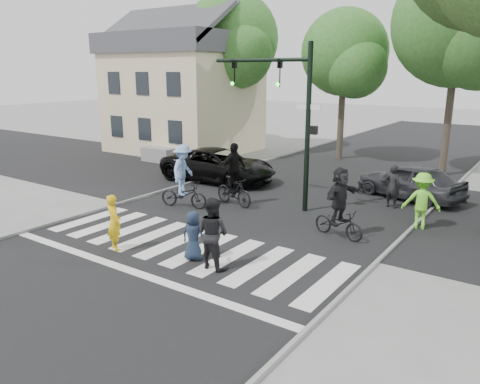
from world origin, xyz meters
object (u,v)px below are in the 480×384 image
at_px(cyclist_mid, 234,180).
at_px(car_suv, 218,165).
at_px(pedestrian_woman, 114,223).
at_px(cyclist_left, 183,181).
at_px(traffic_signal, 287,103).
at_px(pedestrian_child, 193,236).
at_px(cyclist_right, 340,206).
at_px(car_grey, 410,181).
at_px(pedestrian_adult, 213,233).

xyz_separation_m(cyclist_mid, car_suv, (-2.94, 2.89, -0.24)).
height_order(pedestrian_woman, cyclist_left, cyclist_left).
bearing_deg(traffic_signal, pedestrian_child, -85.51).
distance_m(pedestrian_child, cyclist_right, 4.70).
distance_m(pedestrian_child, cyclist_left, 5.13).
distance_m(cyclist_left, car_grey, 9.06).
bearing_deg(pedestrian_adult, pedestrian_woman, 14.92).
height_order(pedestrian_adult, cyclist_left, cyclist_left).
bearing_deg(car_grey, cyclist_mid, -30.49).
distance_m(pedestrian_adult, cyclist_right, 4.43).
xyz_separation_m(pedestrian_adult, car_grey, (2.32, 9.90, -0.23)).
xyz_separation_m(pedestrian_woman, cyclist_left, (-1.24, 4.39, 0.22)).
bearing_deg(pedestrian_adult, cyclist_right, -110.11).
relative_size(pedestrian_adult, cyclist_mid, 0.79).
bearing_deg(cyclist_mid, car_grey, 42.61).
bearing_deg(pedestrian_child, traffic_signal, -97.64).
xyz_separation_m(pedestrian_woman, cyclist_mid, (0.15, 5.69, 0.17)).
relative_size(pedestrian_child, cyclist_right, 0.63).
height_order(pedestrian_adult, cyclist_mid, cyclist_mid).
bearing_deg(pedestrian_adult, car_grey, -99.71).
relative_size(pedestrian_child, car_suv, 0.25).
bearing_deg(cyclist_mid, cyclist_right, -11.99).
bearing_deg(pedestrian_child, cyclist_mid, -78.26).
xyz_separation_m(cyclist_left, cyclist_mid, (1.39, 1.30, -0.05)).
bearing_deg(cyclist_left, cyclist_mid, 43.18).
distance_m(pedestrian_woman, cyclist_left, 4.56).
xyz_separation_m(pedestrian_adult, cyclist_mid, (-2.95, 5.06, 0.04)).
distance_m(cyclist_left, cyclist_right, 6.11).
distance_m(cyclist_mid, cyclist_right, 4.82).
distance_m(pedestrian_adult, cyclist_mid, 5.86).
relative_size(cyclist_mid, car_grey, 0.57).
distance_m(traffic_signal, cyclist_left, 4.78).
relative_size(pedestrian_adult, car_suv, 0.35).
distance_m(pedestrian_adult, car_grey, 10.17).
bearing_deg(cyclist_right, cyclist_mid, 168.01).
xyz_separation_m(cyclist_mid, cyclist_right, (4.72, -1.00, -0.00)).
relative_size(pedestrian_woman, pedestrian_child, 1.19).
relative_size(cyclist_left, car_suv, 0.44).
bearing_deg(pedestrian_adult, cyclist_mid, -56.33).
bearing_deg(pedestrian_child, cyclist_right, -134.71).
relative_size(cyclist_right, car_grey, 0.52).
relative_size(pedestrian_woman, cyclist_right, 0.74).
relative_size(traffic_signal, pedestrian_woman, 3.64).
distance_m(cyclist_mid, car_grey, 7.16).
bearing_deg(car_grey, cyclist_right, 11.57).
xyz_separation_m(traffic_signal, cyclist_left, (-3.12, -2.22, -2.86)).
xyz_separation_m(cyclist_mid, car_grey, (5.26, 4.84, -0.27)).
height_order(car_suv, car_grey, car_suv).
height_order(traffic_signal, car_suv, traffic_signal).
relative_size(cyclist_left, cyclist_mid, 0.99).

